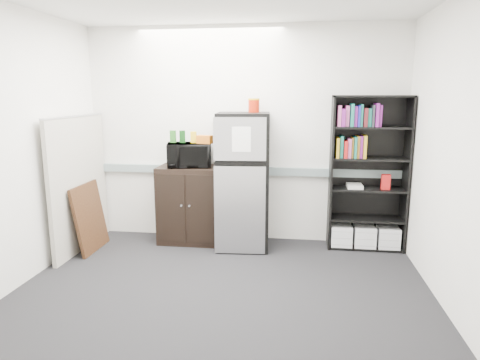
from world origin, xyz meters
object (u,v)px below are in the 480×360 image
at_px(microwave, 189,155).
at_px(cabinet, 191,204).
at_px(cubicle_partition, 79,183).
at_px(bookshelf, 368,175).
at_px(refrigerator, 243,181).

bearing_deg(microwave, cabinet, 76.58).
distance_m(cubicle_partition, microwave, 1.36).
height_order(cubicle_partition, cabinet, cubicle_partition).
xyz_separation_m(bookshelf, cubicle_partition, (-3.43, -0.49, -0.10)).
xyz_separation_m(bookshelf, cabinet, (-2.17, -0.06, -0.43)).
bearing_deg(microwave, cubicle_partition, -175.56).
bearing_deg(refrigerator, cubicle_partition, -174.46).
height_order(bookshelf, cubicle_partition, bookshelf).
relative_size(cubicle_partition, cabinet, 1.66).
height_order(microwave, refrigerator, refrigerator).
distance_m(bookshelf, microwave, 2.18).
height_order(cubicle_partition, refrigerator, refrigerator).
relative_size(bookshelf, microwave, 3.48).
distance_m(bookshelf, cubicle_partition, 3.46).
distance_m(microwave, refrigerator, 0.75).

